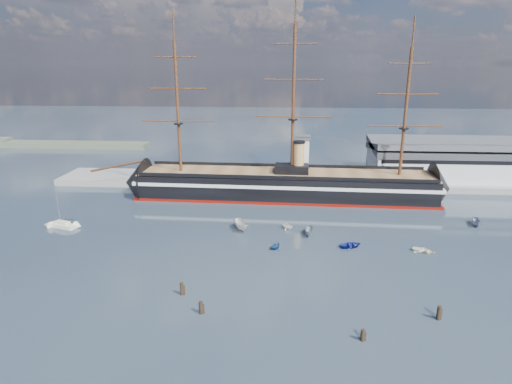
{
  "coord_description": "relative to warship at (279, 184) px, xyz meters",
  "views": [
    {
      "loc": [
        -2.46,
        -65.92,
        39.49
      ],
      "look_at": [
        -9.64,
        35.0,
        9.0
      ],
      "focal_mm": 30.0,
      "sensor_mm": 36.0,
      "label": 1
    }
  ],
  "objects": [
    {
      "name": "piling_extra",
      "position": [
        -16.07,
        -59.45,
        -4.04
      ],
      "size": [
        0.64,
        0.64,
        3.08
      ],
      "primitive_type": "cylinder",
      "color": "black",
      "rests_on": "ground"
    },
    {
      "name": "ground",
      "position": [
        4.34,
        -20.0,
        -4.04
      ],
      "size": [
        600.0,
        600.0,
        0.0
      ],
      "primitive_type": "plane",
      "color": "#202D3B",
      "rests_on": "ground"
    },
    {
      "name": "piling_near_left",
      "position": [
        -11.5,
        -65.15,
        -4.04
      ],
      "size": [
        0.64,
        0.64,
        2.95
      ],
      "primitive_type": "cylinder",
      "color": "black",
      "rests_on": "ground"
    },
    {
      "name": "motorboat_e",
      "position": [
        32.28,
        -38.36,
        -4.04
      ],
      "size": [
        2.64,
        3.25,
        1.43
      ],
      "primitive_type": "imported",
      "rotation": [
        0.0,
        0.0,
        1.02
      ],
      "color": "white",
      "rests_on": "ground"
    },
    {
      "name": "shoreline",
      "position": [
        -134.89,
        75.0,
        -2.59
      ],
      "size": [
        120.0,
        10.0,
        4.0
      ],
      "color": "#3F4C38",
      "rests_on": "ground"
    },
    {
      "name": "motorboat_c",
      "position": [
        7.85,
        -30.28,
        -4.04
      ],
      "size": [
        6.13,
        2.75,
        2.38
      ],
      "primitive_type": "imported",
      "rotation": [
        0.0,
        0.0,
        -0.1
      ],
      "color": "gray",
      "rests_on": "ground"
    },
    {
      "name": "motorboat_g",
      "position": [
        0.03,
        -38.67,
        -4.04
      ],
      "size": [
        5.7,
        4.66,
        1.93
      ],
      "primitive_type": "imported",
      "rotation": [
        0.0,
        0.0,
        -0.54
      ],
      "color": "navy",
      "rests_on": "ground"
    },
    {
      "name": "motorboat_f",
      "position": [
        50.41,
        -21.07,
        -4.04
      ],
      "size": [
        6.12,
        3.36,
        2.32
      ],
      "primitive_type": "imported",
      "rotation": [
        0.0,
        0.0,
        -0.23
      ],
      "color": "gray",
      "rests_on": "ground"
    },
    {
      "name": "warehouse",
      "position": [
        62.34,
        20.0,
        3.95
      ],
      "size": [
        63.0,
        21.0,
        11.6
      ],
      "color": "#B7BABC",
      "rests_on": "ground"
    },
    {
      "name": "motorboat_b",
      "position": [
        16.83,
        -36.5,
        -4.04
      ],
      "size": [
        2.28,
        3.38,
        1.46
      ],
      "primitive_type": "imported",
      "rotation": [
        0.0,
        0.0,
        1.93
      ],
      "color": "navy",
      "rests_on": "ground"
    },
    {
      "name": "piling_near_mid",
      "position": [
        13.79,
        -70.52,
        -4.04
      ],
      "size": [
        0.64,
        0.64,
        2.59
      ],
      "primitive_type": "cylinder",
      "color": "black",
      "rests_on": "ground"
    },
    {
      "name": "motorboat_d",
      "position": [
        2.6,
        -26.47,
        -4.04
      ],
      "size": [
        4.58,
        5.69,
        1.93
      ],
      "primitive_type": "imported",
      "rotation": [
        0.0,
        0.0,
        1.05
      ],
      "color": "white",
      "rests_on": "ground"
    },
    {
      "name": "piling_near_right",
      "position": [
        26.84,
        -64.15,
        -4.04
      ],
      "size": [
        0.64,
        0.64,
        3.18
      ],
      "primitive_type": "cylinder",
      "color": "black",
      "rests_on": "ground"
    },
    {
      "name": "quay",
      "position": [
        14.34,
        16.0,
        -4.04
      ],
      "size": [
        180.0,
        18.0,
        2.0
      ],
      "primitive_type": "cube",
      "color": "slate",
      "rests_on": "ground"
    },
    {
      "name": "warship",
      "position": [
        0.0,
        0.0,
        0.0
      ],
      "size": [
        113.09,
        18.69,
        53.94
      ],
      "rotation": [
        0.0,
        0.0,
        -0.03
      ],
      "color": "black",
      "rests_on": "ground"
    },
    {
      "name": "quay_tower",
      "position": [
        7.34,
        13.0,
        5.72
      ],
      "size": [
        5.0,
        5.0,
        15.0
      ],
      "color": "silver",
      "rests_on": "ground"
    },
    {
      "name": "motorboat_a",
      "position": [
        -8.68,
        -28.32,
        -4.04
      ],
      "size": [
        8.12,
        5.62,
        3.06
      ],
      "primitive_type": "imported",
      "rotation": [
        0.0,
        0.0,
        0.41
      ],
      "color": "silver",
      "rests_on": "ground"
    },
    {
      "name": "sailboat",
      "position": [
        -53.67,
        -29.4,
        -3.3
      ],
      "size": [
        7.57,
        4.52,
        11.65
      ],
      "rotation": [
        0.0,
        0.0,
        -0.35
      ],
      "color": "beige",
      "rests_on": "ground"
    }
  ]
}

